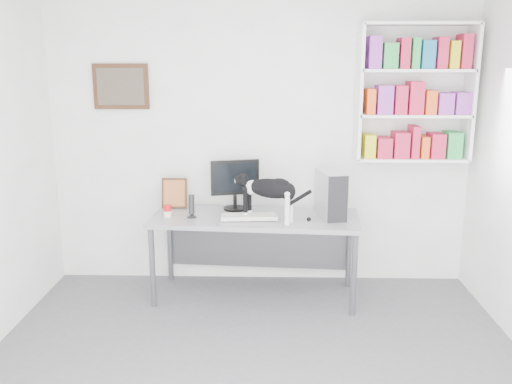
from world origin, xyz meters
TOP-DOWN VIEW (x-y plane):
  - room at (0.00, 0.00)m, footprint 4.01×4.01m
  - bookshelf at (1.40, 1.85)m, footprint 1.03×0.28m
  - wall_art at (-1.30, 1.97)m, footprint 0.52×0.04m
  - desk at (-0.04, 1.54)m, footprint 1.90×0.85m
  - monitor at (-0.23, 1.76)m, footprint 0.49×0.33m
  - keyboard at (-0.09, 1.45)m, footprint 0.51×0.22m
  - pc_tower at (0.64, 1.55)m, footprint 0.26×0.44m
  - speaker at (-0.60, 1.49)m, footprint 0.10×0.10m
  - leaning_print at (-0.81, 1.81)m, footprint 0.24×0.10m
  - soup_can at (-0.82, 1.50)m, footprint 0.10×0.10m
  - cat at (0.10, 1.38)m, footprint 0.66×0.42m

SIDE VIEW (x-z plane):
  - desk at x=-0.04m, z-range 0.00..0.77m
  - keyboard at x=-0.09m, z-range 0.77..0.81m
  - soup_can at x=-0.82m, z-range 0.77..0.88m
  - speaker at x=-0.60m, z-range 0.77..0.99m
  - leaning_print at x=-0.81m, z-range 0.77..1.07m
  - cat at x=0.10m, z-range 0.77..1.17m
  - pc_tower at x=0.64m, z-range 0.77..1.19m
  - monitor at x=-0.23m, z-range 0.77..1.26m
  - room at x=0.00m, z-range 0.00..2.70m
  - bookshelf at x=1.40m, z-range 1.23..2.47m
  - wall_art at x=-1.30m, z-range 1.69..2.11m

